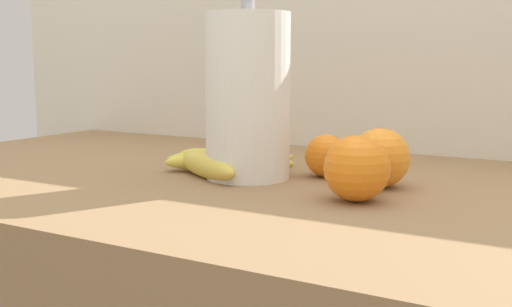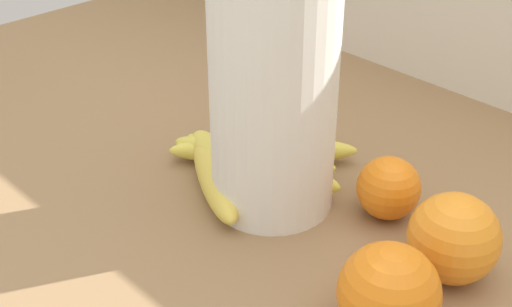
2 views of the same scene
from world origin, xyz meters
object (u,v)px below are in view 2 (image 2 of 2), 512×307
(banana_bunch, at_px, (241,165))
(orange_right, at_px, (454,238))
(orange_back_right, at_px, (389,188))
(paper_towel_roll, at_px, (273,96))
(orange_back_left, at_px, (389,293))

(banana_bunch, xyz_separation_m, orange_right, (0.25, 0.03, 0.02))
(banana_bunch, height_order, orange_right, orange_right)
(orange_back_right, distance_m, paper_towel_roll, 0.15)
(paper_towel_roll, bearing_deg, orange_back_right, 33.67)
(orange_back_right, relative_size, paper_towel_roll, 0.24)
(paper_towel_roll, bearing_deg, orange_right, 9.09)
(orange_back_left, bearing_deg, orange_back_right, 126.65)
(orange_right, bearing_deg, orange_back_left, -87.92)
(orange_back_left, height_order, orange_back_right, orange_back_left)
(banana_bunch, height_order, orange_back_left, orange_back_left)
(orange_right, height_order, paper_towel_roll, paper_towel_roll)
(orange_back_left, height_order, paper_towel_roll, paper_towel_roll)
(orange_back_left, xyz_separation_m, paper_towel_roll, (-0.20, 0.07, 0.08))
(banana_bunch, relative_size, orange_back_right, 3.46)
(banana_bunch, bearing_deg, orange_back_right, 21.63)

